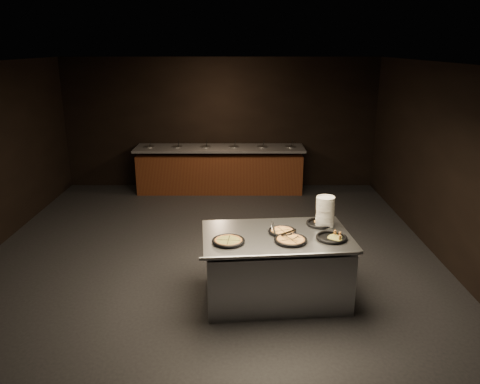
{
  "coord_description": "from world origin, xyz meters",
  "views": [
    {
      "loc": [
        0.45,
        -6.49,
        3.15
      ],
      "look_at": [
        0.45,
        0.3,
        1.0
      ],
      "focal_mm": 35.0,
      "sensor_mm": 36.0,
      "label": 1
    }
  ],
  "objects": [
    {
      "name": "server_right",
      "position": [
        1.07,
        -1.3,
        0.96
      ],
      "size": [
        0.3,
        0.27,
        0.18
      ],
      "rotation": [
        0.0,
        0.0,
        -0.67
      ],
      "color": "#AFB1B6",
      "rests_on": "serving_counter"
    },
    {
      "name": "plate_stack",
      "position": [
        1.55,
        -0.79,
        1.08
      ],
      "size": [
        0.24,
        0.24,
        0.4
      ],
      "primitive_type": "cylinder",
      "color": "white",
      "rests_on": "serving_counter"
    },
    {
      "name": "pan_cheese_whole",
      "position": [
        0.98,
        -1.02,
        0.9
      ],
      "size": [
        0.35,
        0.35,
        0.04
      ],
      "rotation": [
        0.0,
        0.0,
        0.36
      ],
      "color": "black",
      "rests_on": "serving_counter"
    },
    {
      "name": "room",
      "position": [
        0.0,
        0.0,
        1.45
      ],
      "size": [
        7.02,
        8.02,
        2.92
      ],
      "color": "black",
      "rests_on": "ground"
    },
    {
      "name": "pan_veggie_slices",
      "position": [
        1.57,
        -1.22,
        0.9
      ],
      "size": [
        0.38,
        0.38,
        0.04
      ],
      "rotation": [
        0.0,
        0.0,
        -0.67
      ],
      "color": "black",
      "rests_on": "serving_counter"
    },
    {
      "name": "pan_cheese_slices_b",
      "position": [
        1.06,
        -1.3,
        0.9
      ],
      "size": [
        0.4,
        0.4,
        0.04
      ],
      "rotation": [
        0.0,
        0.0,
        1.99
      ],
      "color": "black",
      "rests_on": "serving_counter"
    },
    {
      "name": "pan_cheese_slices_a",
      "position": [
        1.5,
        -0.75,
        0.9
      ],
      "size": [
        0.36,
        0.36,
        0.04
      ],
      "rotation": [
        0.0,
        0.0,
        1.01
      ],
      "color": "black",
      "rests_on": "serving_counter"
    },
    {
      "name": "serving_counter",
      "position": [
        0.9,
        -1.09,
        0.42
      ],
      "size": [
        1.93,
        1.34,
        0.88
      ],
      "rotation": [
        0.0,
        0.0,
        0.09
      ],
      "color": "#AFB1B6",
      "rests_on": "ground"
    },
    {
      "name": "pan_veggie_whole",
      "position": [
        0.31,
        -1.33,
        0.9
      ],
      "size": [
        0.4,
        0.4,
        0.04
      ],
      "rotation": [
        0.0,
        0.0,
        -0.09
      ],
      "color": "black",
      "rests_on": "serving_counter"
    },
    {
      "name": "salad_bar",
      "position": [
        0.0,
        3.56,
        0.44
      ],
      "size": [
        3.7,
        0.83,
        1.18
      ],
      "color": "#5C2E15",
      "rests_on": "ground"
    },
    {
      "name": "server_left",
      "position": [
        0.86,
        -1.05,
        0.95
      ],
      "size": [
        0.11,
        0.3,
        0.14
      ],
      "rotation": [
        0.0,
        0.0,
        1.79
      ],
      "color": "#AFB1B6",
      "rests_on": "serving_counter"
    }
  ]
}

